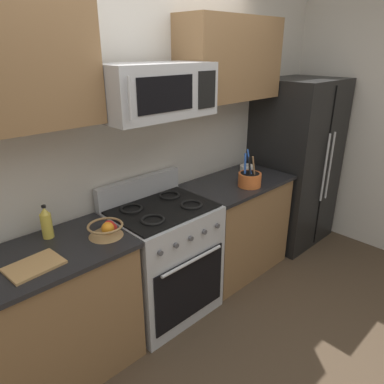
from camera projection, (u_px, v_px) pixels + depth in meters
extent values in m
plane|color=#473828|center=(219.00, 349.00, 2.59)|extent=(16.00, 16.00, 0.00)
cube|color=beige|center=(130.00, 149.00, 2.75)|extent=(8.00, 0.10, 2.60)
cube|color=olive|center=(57.00, 317.00, 2.26)|extent=(0.93, 0.56, 0.88)
cube|color=black|center=(46.00, 255.00, 2.09)|extent=(0.97, 0.60, 0.03)
cube|color=#B2B5BA|center=(164.00, 262.00, 2.82)|extent=(0.76, 0.60, 0.91)
cube|color=black|center=(190.00, 288.00, 2.65)|extent=(0.67, 0.01, 0.51)
cylinder|color=#B2B5BA|center=(193.00, 261.00, 2.54)|extent=(0.57, 0.02, 0.02)
cube|color=black|center=(162.00, 208.00, 2.65)|extent=(0.73, 0.54, 0.02)
cube|color=#B2B5BA|center=(139.00, 188.00, 2.80)|extent=(0.76, 0.06, 0.18)
torus|color=black|center=(153.00, 220.00, 2.44)|extent=(0.17, 0.17, 0.02)
torus|color=black|center=(191.00, 205.00, 2.67)|extent=(0.17, 0.17, 0.02)
torus|color=black|center=(131.00, 208.00, 2.61)|extent=(0.17, 0.17, 0.02)
torus|color=black|center=(169.00, 195.00, 2.84)|extent=(0.17, 0.17, 0.02)
cylinder|color=#4C4C51|center=(160.00, 253.00, 2.31)|extent=(0.04, 0.02, 0.04)
cylinder|color=#4C4C51|center=(176.00, 245.00, 2.40)|extent=(0.04, 0.02, 0.04)
cylinder|color=#4C4C51|center=(191.00, 238.00, 2.48)|extent=(0.04, 0.02, 0.04)
cylinder|color=#4C4C51|center=(205.00, 232.00, 2.57)|extent=(0.04, 0.02, 0.04)
cylinder|color=#4C4C51|center=(217.00, 226.00, 2.66)|extent=(0.04, 0.02, 0.04)
cube|color=olive|center=(236.00, 227.00, 3.40)|extent=(0.96, 0.56, 0.88)
cube|color=black|center=(238.00, 182.00, 3.22)|extent=(1.00, 0.60, 0.03)
cube|color=black|center=(295.00, 163.00, 3.82)|extent=(0.84, 0.67, 1.74)
cube|color=black|center=(324.00, 171.00, 3.60)|extent=(0.01, 0.01, 1.66)
cylinder|color=#B2B5BA|center=(325.00, 168.00, 3.53)|extent=(0.02, 0.02, 0.70)
cylinder|color=#B2B5BA|center=(330.00, 166.00, 3.59)|extent=(0.02, 0.02, 0.70)
cube|color=beige|center=(379.00, 125.00, 3.60)|extent=(0.10, 8.00, 2.60)
cube|color=#B2B5BA|center=(155.00, 91.00, 2.35)|extent=(0.79, 0.40, 0.35)
cube|color=black|center=(166.00, 94.00, 2.17)|extent=(0.43, 0.01, 0.21)
cube|color=black|center=(207.00, 90.00, 2.39)|extent=(0.16, 0.01, 0.24)
cylinder|color=#B2B5BA|center=(130.00, 99.00, 1.97)|extent=(0.02, 0.02, 0.24)
cube|color=olive|center=(1.00, 67.00, 1.80)|extent=(0.96, 0.34, 0.65)
cube|color=olive|center=(230.00, 59.00, 2.94)|extent=(0.99, 0.34, 0.65)
cylinder|color=#D1662D|center=(250.00, 180.00, 3.07)|extent=(0.20, 0.20, 0.12)
cylinder|color=black|center=(250.00, 179.00, 3.07)|extent=(0.16, 0.16, 0.10)
cylinder|color=blue|center=(250.00, 167.00, 3.02)|extent=(0.03, 0.07, 0.31)
cylinder|color=olive|center=(254.00, 170.00, 3.01)|extent=(0.07, 0.02, 0.26)
cylinder|color=black|center=(250.00, 171.00, 3.00)|extent=(0.03, 0.03, 0.25)
cylinder|color=blue|center=(245.00, 169.00, 3.04)|extent=(0.07, 0.07, 0.26)
cone|color=#9E7A4C|center=(106.00, 231.00, 2.27)|extent=(0.22, 0.22, 0.07)
torus|color=#9E7A4C|center=(105.00, 226.00, 2.26)|extent=(0.23, 0.23, 0.02)
sphere|color=red|center=(109.00, 226.00, 2.26)|extent=(0.08, 0.08, 0.08)
sphere|color=orange|center=(108.00, 228.00, 2.23)|extent=(0.08, 0.08, 0.08)
sphere|color=red|center=(111.00, 228.00, 2.29)|extent=(0.08, 0.08, 0.08)
cube|color=tan|center=(34.00, 266.00, 1.95)|extent=(0.30, 0.23, 0.02)
cylinder|color=gold|center=(47.00, 226.00, 2.23)|extent=(0.07, 0.07, 0.16)
cone|color=gold|center=(44.00, 211.00, 2.19)|extent=(0.06, 0.06, 0.05)
cylinder|color=black|center=(44.00, 206.00, 2.18)|extent=(0.03, 0.03, 0.01)
cylinder|color=white|center=(247.00, 168.00, 3.49)|extent=(0.13, 0.13, 0.05)
torus|color=white|center=(247.00, 166.00, 3.48)|extent=(0.13, 0.13, 0.01)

